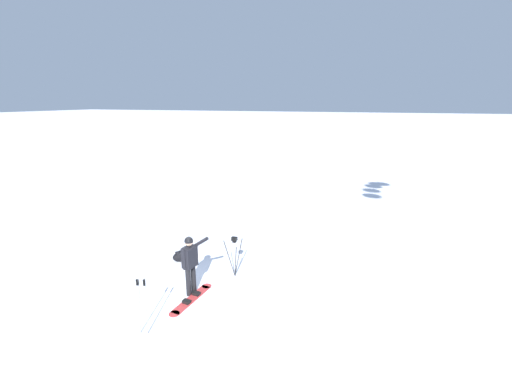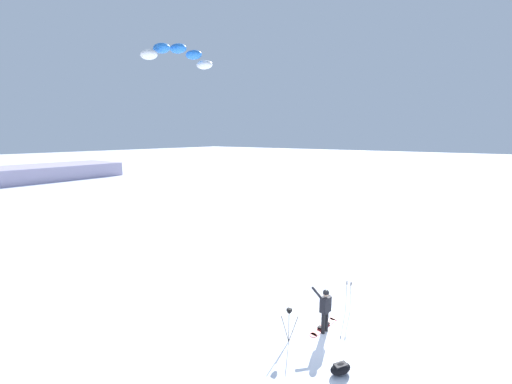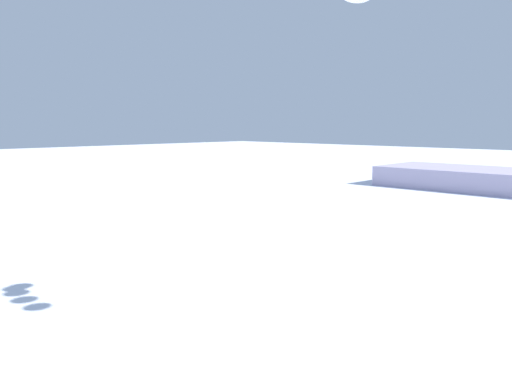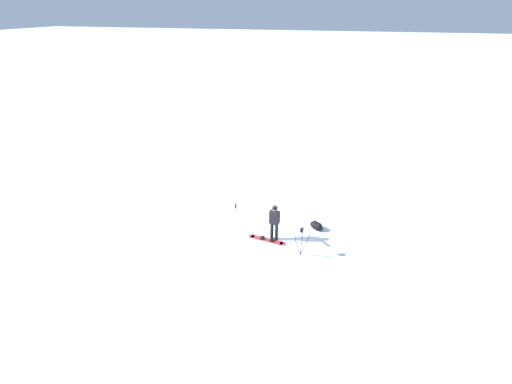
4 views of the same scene
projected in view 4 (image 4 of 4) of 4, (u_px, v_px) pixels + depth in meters
ground_plane at (284, 236)px, 15.62m from camera, size 300.00×300.00×0.00m
snowboarder at (274, 219)px, 14.95m from camera, size 0.46×0.70×1.71m
snowboard at (267, 240)px, 15.36m from camera, size 1.72×0.44×0.10m
gear_bag_large at (316, 226)px, 16.05m from camera, size 0.77×0.68×0.34m
camera_tripod at (302, 236)px, 14.04m from camera, size 0.67×0.57×1.28m
ski_poles at (236, 214)px, 15.64m from camera, size 0.20×0.21×1.35m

